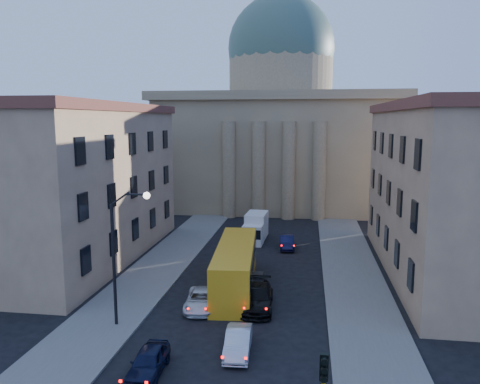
{
  "coord_description": "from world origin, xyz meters",
  "views": [
    {
      "loc": [
        4.51,
        -19.06,
        13.18
      ],
      "look_at": [
        -0.79,
        17.36,
        7.48
      ],
      "focal_mm": 35.0,
      "sensor_mm": 36.0,
      "label": 1
    }
  ],
  "objects_px": {
    "car_left_near": "(148,362)",
    "city_bus": "(235,265)",
    "street_lamp": "(121,247)",
    "box_truck": "(256,228)",
    "car_right_near": "(238,342)"
  },
  "relations": [
    {
      "from": "car_right_near",
      "to": "box_truck",
      "type": "distance_m",
      "value": 25.12
    },
    {
      "from": "street_lamp",
      "to": "city_bus",
      "type": "height_order",
      "value": "street_lamp"
    },
    {
      "from": "box_truck",
      "to": "street_lamp",
      "type": "bearing_deg",
      "value": -101.94
    },
    {
      "from": "car_right_near",
      "to": "box_truck",
      "type": "relative_size",
      "value": 0.73
    },
    {
      "from": "car_right_near",
      "to": "box_truck",
      "type": "height_order",
      "value": "box_truck"
    },
    {
      "from": "city_bus",
      "to": "box_truck",
      "type": "distance_m",
      "value": 14.79
    },
    {
      "from": "street_lamp",
      "to": "box_truck",
      "type": "relative_size",
      "value": 1.61
    },
    {
      "from": "car_right_near",
      "to": "city_bus",
      "type": "relative_size",
      "value": 0.32
    },
    {
      "from": "street_lamp",
      "to": "box_truck",
      "type": "xyz_separation_m",
      "value": [
        5.95,
        22.7,
        -3.88
      ]
    },
    {
      "from": "street_lamp",
      "to": "car_right_near",
      "type": "xyz_separation_m",
      "value": [
        7.77,
        -2.35,
        -4.62
      ]
    },
    {
      "from": "city_bus",
      "to": "box_truck",
      "type": "xyz_separation_m",
      "value": [
        -0.07,
        14.78,
        -0.45
      ]
    },
    {
      "from": "box_truck",
      "to": "car_left_near",
      "type": "bearing_deg",
      "value": -92.33
    },
    {
      "from": "car_left_near",
      "to": "car_right_near",
      "type": "distance_m",
      "value": 5.18
    },
    {
      "from": "street_lamp",
      "to": "car_left_near",
      "type": "relative_size",
      "value": 2.2
    },
    {
      "from": "car_left_near",
      "to": "city_bus",
      "type": "relative_size",
      "value": 0.32
    }
  ]
}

